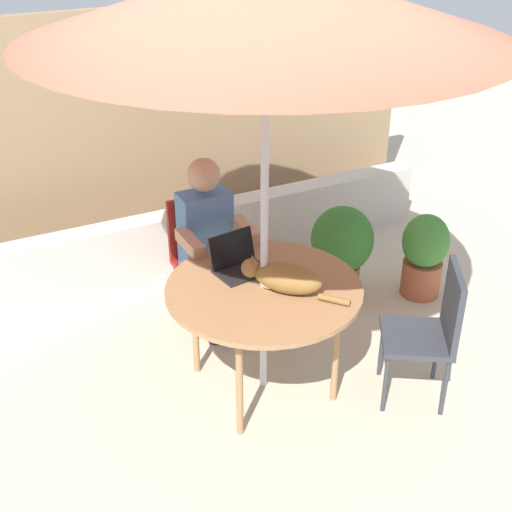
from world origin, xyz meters
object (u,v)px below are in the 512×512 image
Objects in this scene: chair_empty at (433,326)px; cat at (284,278)px; patio_table at (264,294)px; chair_occupied at (201,249)px; patio_umbrella at (266,0)px; person_seated at (210,237)px; potted_plant_by_chair at (424,253)px; laptop at (237,260)px; potted_plant_near_fence at (342,246)px.

chair_empty is 1.64× the size of cat.
chair_empty is at bearing -30.39° from cat.
patio_table is 1.31× the size of chair_occupied.
patio_umbrella is 1.48m from cat.
person_seated is at bearing 122.38° from chair_empty.
chair_empty reaches higher than potted_plant_by_chair.
cat is at bearing -161.55° from potted_plant_by_chair.
chair_empty is 1.21m from laptop.
potted_plant_near_fence is (0.95, 0.80, -0.41)m from cat.
potted_plant_near_fence is at bearing 34.60° from patio_table.
cat is (-0.75, 0.44, 0.29)m from chair_empty.
cat is (0.13, -0.34, 0.02)m from laptop.
chair_empty is at bearing -32.59° from patio_umbrella.
chair_empty is 2.63× the size of laptop.
laptop is at bearing -157.00° from potted_plant_near_fence.
cat is (0.08, -0.09, 0.13)m from patio_table.
potted_plant_by_chair is at bearing -18.81° from chair_occupied.
chair_occupied is at bearing 161.19° from potted_plant_by_chair.
patio_umbrella reaches higher than person_seated.
patio_table is at bearing -165.49° from potted_plant_by_chair.
chair_occupied is at bearing 85.59° from laptop.
chair_occupied is 1.06m from potted_plant_near_fence.
patio_table is 1.28m from potted_plant_near_fence.
patio_table is 1.75× the size of potted_plant_by_chair.
potted_plant_near_fence is at bearing 149.70° from potted_plant_by_chair.
patio_table is at bearing 0.00° from patio_umbrella.
chair_occupied is 1.34× the size of potted_plant_by_chair.
potted_plant_near_fence is (1.03, 0.71, -1.89)m from patio_umbrella.
person_seated is 1.86× the size of potted_plant_by_chair.
potted_plant_by_chair is at bearing 14.51° from patio_table.
chair_occupied reaches higher than patio_table.
patio_table is 0.95m from chair_occupied.
chair_occupied and chair_empty have the same top height.
patio_umbrella reaches higher than cat.
chair_occupied is (0.00, 0.93, -1.77)m from patio_umbrella.
person_seated reaches higher than potted_plant_by_chair.
chair_empty is at bearing -128.02° from potted_plant_by_chair.
potted_plant_near_fence is (1.08, 0.46, -0.39)m from laptop.
person_seated reaches higher than chair_occupied.
laptop is at bearing -95.72° from person_seated.
chair_empty is at bearing -99.26° from potted_plant_near_fence.
person_seated is (0.00, 0.78, -1.60)m from patio_umbrella.
patio_table is at bearing -78.14° from laptop.
patio_umbrella is 7.41× the size of laptop.
potted_plant_near_fence is 1.07× the size of potted_plant_by_chair.
person_seated is at bearing 95.21° from cat.
chair_occupied is at bearing 90.00° from patio_umbrella.
chair_occupied is 0.23m from person_seated.
chair_occupied is (0.00, 0.93, -0.16)m from patio_table.
person_seated is 1.07m from potted_plant_near_fence.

